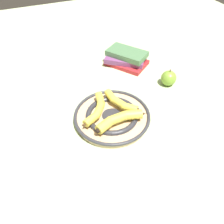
{
  "coord_description": "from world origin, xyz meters",
  "views": [
    {
      "loc": [
        0.59,
        -0.21,
        0.64
      ],
      "look_at": [
        0.03,
        0.03,
        0.04
      ],
      "focal_mm": 35.0,
      "sensor_mm": 36.0,
      "label": 1
    }
  ],
  "objects": [
    {
      "name": "ground_plane",
      "position": [
        0.0,
        0.0,
        0.0
      ],
      "size": [
        2.8,
        2.8,
        0.0
      ],
      "primitive_type": "plane",
      "color": "#B2C693"
    },
    {
      "name": "decorative_bowl",
      "position": [
        0.03,
        0.03,
        0.02
      ],
      "size": [
        0.31,
        0.31,
        0.04
      ],
      "color": "tan",
      "rests_on": "ground_plane"
    },
    {
      "name": "banana_a",
      "position": [
        -0.0,
        0.07,
        0.05
      ],
      "size": [
        0.17,
        0.09,
        0.03
      ],
      "rotation": [
        0.0,
        0.0,
        0.42
      ],
      "color": "yellow",
      "rests_on": "decorative_bowl"
    },
    {
      "name": "book_stack",
      "position": [
        -0.32,
        0.26,
        0.04
      ],
      "size": [
        0.25,
        0.24,
        0.07
      ],
      "rotation": [
        0.0,
        0.0,
        3.88
      ],
      "color": "#AD2328",
      "rests_on": "ground_plane"
    },
    {
      "name": "banana_b",
      "position": [
        0.09,
        0.04,
        0.05
      ],
      "size": [
        0.06,
        0.21,
        0.04
      ],
      "rotation": [
        0.0,
        0.0,
        -1.5
      ],
      "color": "yellow",
      "rests_on": "decorative_bowl"
    },
    {
      "name": "banana_c",
      "position": [
        0.01,
        -0.02,
        0.05
      ],
      "size": [
        0.16,
        0.14,
        0.03
      ],
      "rotation": [
        0.0,
        0.0,
        -3.78
      ],
      "color": "yellow",
      "rests_on": "decorative_bowl"
    },
    {
      "name": "apple",
      "position": [
        -0.08,
        0.36,
        0.04
      ],
      "size": [
        0.07,
        0.07,
        0.08
      ],
      "color": "olive",
      "rests_on": "ground_plane"
    }
  ]
}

